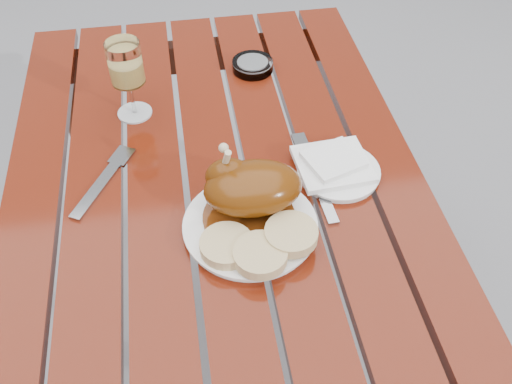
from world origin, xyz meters
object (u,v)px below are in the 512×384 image
ashtray (253,65)px  table (223,287)px  dinner_plate (250,226)px  side_plate (338,172)px  wine_glass (129,80)px

ashtray → table: bearing=-110.4°
dinner_plate → side_plate: size_ratio=1.48×
dinner_plate → ashtray: ashtray is taller
table → ashtray: bearing=69.6°
side_plate → ashtray: bearing=106.2°
dinner_plate → ashtray: (0.08, 0.48, 0.00)m
wine_glass → dinner_plate: bearing=-61.5°
table → wine_glass: size_ratio=6.89×
dinner_plate → table: bearing=108.4°
wine_glass → ashtray: bearing=23.7°
table → side_plate: size_ratio=7.45×
ashtray → side_plate: bearing=-73.8°
wine_glass → side_plate: bearing=-33.2°
table → wine_glass: bearing=124.1°
dinner_plate → wine_glass: bearing=118.5°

